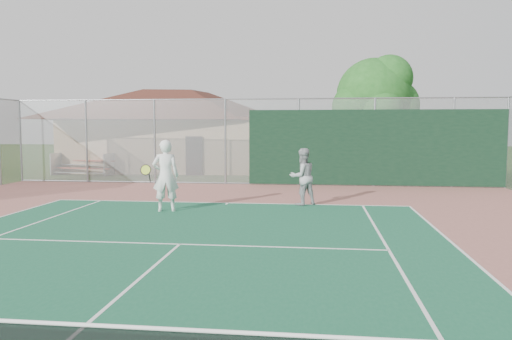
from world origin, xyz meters
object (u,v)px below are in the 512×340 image
at_px(bleachers, 87,163).
at_px(player_white_front, 165,176).
at_px(player_grey_back, 302,177).
at_px(clubhouse, 178,122).
at_px(tree, 376,98).

height_order(bleachers, player_white_front, player_white_front).
bearing_deg(bleachers, player_grey_back, -30.25).
xyz_separation_m(clubhouse, player_grey_back, (7.35, -12.45, -1.77)).
xyz_separation_m(clubhouse, tree, (10.44, -4.05, 1.04)).
bearing_deg(tree, player_white_front, -124.51).
xyz_separation_m(bleachers, tree, (14.05, -0.24, 3.11)).
bearing_deg(tree, bleachers, 179.03).
bearing_deg(tree, clubhouse, 158.79).
distance_m(clubhouse, player_white_front, 14.56).
distance_m(bleachers, tree, 14.39).
bearing_deg(clubhouse, tree, -23.25).
bearing_deg(tree, player_grey_back, -110.17).
bearing_deg(player_white_front, bleachers, -68.25).
xyz_separation_m(clubhouse, bleachers, (-3.61, -3.81, -2.07)).
xyz_separation_m(clubhouse, player_white_front, (3.58, -14.02, -1.63)).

